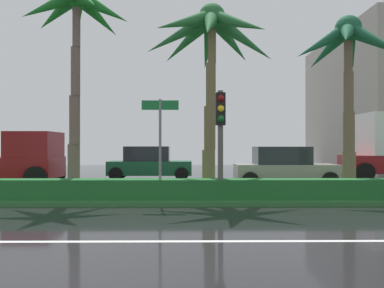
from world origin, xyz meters
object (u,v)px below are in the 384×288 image
(palm_tree_centre, at_px, (210,41))
(palm_tree_centre_right, at_px, (349,53))
(car_in_traffic_second, at_px, (284,167))
(car_in_traffic_leading, at_px, (149,163))
(traffic_signal_median_right, at_px, (221,125))
(street_name_sign, at_px, (160,135))
(palm_tree_centre_left, at_px, (76,20))

(palm_tree_centre, bearing_deg, palm_tree_centre_right, 2.28)
(palm_tree_centre_right, bearing_deg, car_in_traffic_second, 111.58)
(palm_tree_centre_right, bearing_deg, car_in_traffic_leading, 137.24)
(traffic_signal_median_right, xyz_separation_m, street_name_sign, (-1.80, 0.03, -0.31))
(palm_tree_centre_left, height_order, palm_tree_centre_right, palm_tree_centre_left)
(palm_tree_centre, height_order, traffic_signal_median_right, palm_tree_centre)
(palm_tree_centre, bearing_deg, car_in_traffic_second, 47.37)
(car_in_traffic_leading, bearing_deg, palm_tree_centre_left, -104.30)
(palm_tree_centre_left, bearing_deg, traffic_signal_median_right, -20.37)
(car_in_traffic_leading, xyz_separation_m, car_in_traffic_second, (6.19, -3.49, 0.00))
(traffic_signal_median_right, distance_m, car_in_traffic_second, 6.42)
(street_name_sign, bearing_deg, traffic_signal_median_right, -1.07)
(palm_tree_centre, xyz_separation_m, car_in_traffic_leading, (-2.77, 7.20, -4.49))
(palm_tree_centre_right, bearing_deg, street_name_sign, -164.32)
(palm_tree_centre_left, bearing_deg, car_in_traffic_leading, 75.70)
(palm_tree_centre, xyz_separation_m, car_in_traffic_second, (3.41, 3.71, -4.49))
(palm_tree_centre_right, relative_size, car_in_traffic_second, 1.42)
(traffic_signal_median_right, height_order, car_in_traffic_second, traffic_signal_median_right)
(traffic_signal_median_right, distance_m, car_in_traffic_leading, 9.45)
(street_name_sign, distance_m, car_in_traffic_leading, 8.97)
(palm_tree_centre, xyz_separation_m, traffic_signal_median_right, (0.22, -1.63, -2.93))
(palm_tree_centre_right, distance_m, car_in_traffic_second, 5.62)
(palm_tree_centre_left, distance_m, traffic_signal_median_right, 6.28)
(traffic_signal_median_right, height_order, car_in_traffic_leading, traffic_signal_median_right)
(palm_tree_centre_left, relative_size, palm_tree_centre_right, 1.18)
(car_in_traffic_leading, bearing_deg, car_in_traffic_second, -29.42)
(car_in_traffic_leading, relative_size, car_in_traffic_second, 1.00)
(palm_tree_centre_left, xyz_separation_m, palm_tree_centre, (4.57, -0.14, -0.73))
(street_name_sign, relative_size, car_in_traffic_leading, 0.70)
(palm_tree_centre_left, relative_size, traffic_signal_median_right, 2.21)
(palm_tree_centre_right, distance_m, traffic_signal_median_right, 5.57)
(palm_tree_centre, relative_size, traffic_signal_median_right, 1.98)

